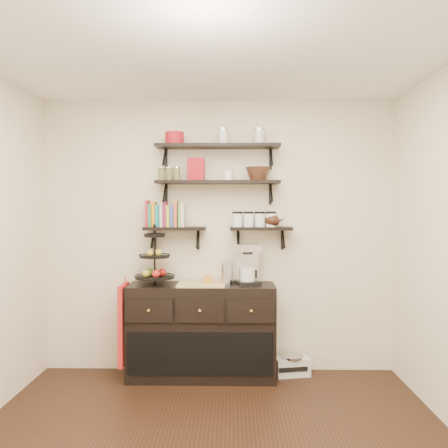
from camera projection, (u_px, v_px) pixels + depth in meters
ceiling at (210, 38)px, 2.96m from camera, size 3.50×3.50×0.02m
back_wall at (218, 236)px, 4.76m from camera, size 3.50×0.02×2.70m
shelf_top at (218, 146)px, 4.59m from camera, size 1.20×0.27×0.23m
shelf_mid at (218, 183)px, 4.61m from camera, size 1.20×0.27×0.23m
shelf_low_left at (175, 229)px, 4.64m from camera, size 0.60×0.25×0.23m
shelf_low_right at (261, 229)px, 4.63m from camera, size 0.60×0.25×0.23m
cookbooks at (168, 215)px, 4.64m from camera, size 0.40×0.15×0.26m
glass_canisters at (254, 220)px, 4.62m from camera, size 0.43×0.10×0.13m
sideboard at (202, 331)px, 4.55m from camera, size 1.40×0.50×0.92m
fruit_stand at (155, 265)px, 4.54m from camera, size 0.38×0.38×0.55m
candle at (208, 279)px, 4.54m from camera, size 0.08×0.08×0.08m
coffee_maker at (247, 265)px, 4.55m from camera, size 0.26×0.26×0.39m
thermal_carafe at (227, 274)px, 4.51m from camera, size 0.11×0.11×0.22m
apron at (124, 324)px, 4.46m from camera, size 0.04×0.32×0.76m
radio at (292, 366)px, 4.62m from camera, size 0.35×0.26×0.20m
recipe_box at (196, 169)px, 4.60m from camera, size 0.17×0.08×0.22m
walnut_bowl at (258, 174)px, 4.59m from camera, size 0.24×0.24×0.13m
ramekins at (228, 176)px, 4.60m from camera, size 0.09×0.09×0.10m
teapot at (272, 220)px, 4.62m from camera, size 0.22×0.19×0.14m
red_pot at (175, 138)px, 4.59m from camera, size 0.18×0.18×0.12m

